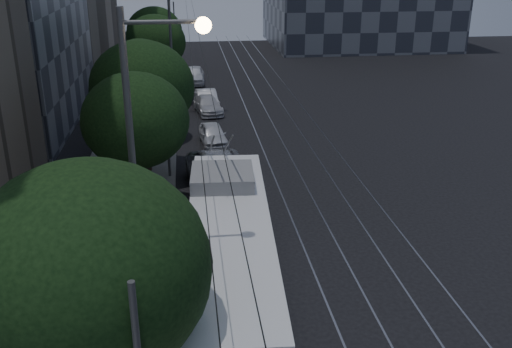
{
  "coord_description": "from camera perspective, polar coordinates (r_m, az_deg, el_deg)",
  "views": [
    {
      "loc": [
        -4.19,
        -18.72,
        11.33
      ],
      "look_at": [
        -1.39,
        4.05,
        2.37
      ],
      "focal_mm": 40.0,
      "sensor_mm": 36.0,
      "label": 1
    }
  ],
  "objects": [
    {
      "name": "streetlamp_near",
      "position": [
        16.27,
        -10.86,
        1.98
      ],
      "size": [
        2.43,
        0.44,
        10.04
      ],
      "color": "#555557",
      "rests_on": "ground"
    },
    {
      "name": "car_white_c",
      "position": [
        44.54,
        -4.94,
        7.44
      ],
      "size": [
        1.81,
        4.33,
        1.39
      ],
      "primitive_type": "imported",
      "rotation": [
        0.0,
        0.0,
        0.08
      ],
      "color": "silver",
      "rests_on": "ground"
    },
    {
      "name": "overhead_wires",
      "position": [
        39.52,
        -8.13,
        9.65
      ],
      "size": [
        2.23,
        90.0,
        6.0
      ],
      "color": "black",
      "rests_on": "ground"
    },
    {
      "name": "pickup_silver",
      "position": [
        28.73,
        -3.6,
        -0.04
      ],
      "size": [
        3.57,
        6.6,
        1.76
      ],
      "primitive_type": "imported",
      "rotation": [
        0.0,
        0.0,
        0.11
      ],
      "color": "#B2B4BA",
      "rests_on": "ground"
    },
    {
      "name": "tram_rails",
      "position": [
        40.89,
        2.69,
        5.24
      ],
      "size": [
        4.52,
        90.0,
        0.02
      ],
      "color": "gray",
      "rests_on": "ground"
    },
    {
      "name": "sidewalk",
      "position": [
        40.46,
        -11.47,
        4.75
      ],
      "size": [
        5.0,
        90.0,
        0.15
      ],
      "primitive_type": "cube",
      "color": "slate",
      "rests_on": "ground"
    },
    {
      "name": "tree_4",
      "position": [
        46.39,
        -10.05,
        12.82
      ],
      "size": [
        4.77,
        4.77,
        6.88
      ],
      "color": "black",
      "rests_on": "ground"
    },
    {
      "name": "car_white_b",
      "position": [
        43.26,
        -4.86,
        6.93
      ],
      "size": [
        2.4,
        4.51,
        1.24
      ],
      "primitive_type": "imported",
      "rotation": [
        0.0,
        0.0,
        0.16
      ],
      "color": "silver",
      "rests_on": "ground"
    },
    {
      "name": "tree_0",
      "position": [
        13.21,
        -16.34,
        -9.19
      ],
      "size": [
        5.45,
        5.45,
        7.28
      ],
      "color": "black",
      "rests_on": "ground"
    },
    {
      "name": "trolleybus",
      "position": [
        19.09,
        -2.67,
        -8.7
      ],
      "size": [
        3.48,
        13.04,
        5.63
      ],
      "rotation": [
        0.0,
        0.0,
        -0.06
      ],
      "color": "silver",
      "rests_on": "ground"
    },
    {
      "name": "tree_3",
      "position": [
        36.79,
        -11.45,
        10.01
      ],
      "size": [
        4.44,
        4.44,
        6.38
      ],
      "color": "black",
      "rests_on": "ground"
    },
    {
      "name": "tree_2",
      "position": [
        30.57,
        -11.31,
        8.46
      ],
      "size": [
        5.45,
        5.45,
        7.19
      ],
      "color": "black",
      "rests_on": "ground"
    },
    {
      "name": "car_white_d",
      "position": [
        53.32,
        -6.2,
        9.81
      ],
      "size": [
        2.01,
        4.66,
        1.57
      ],
      "primitive_type": "imported",
      "rotation": [
        0.0,
        0.0,
        -0.03
      ],
      "color": "white",
      "rests_on": "ground"
    },
    {
      "name": "ground",
      "position": [
        22.28,
        4.88,
        -9.32
      ],
      "size": [
        120.0,
        120.0,
        0.0
      ],
      "primitive_type": "plane",
      "color": "black",
      "rests_on": "ground"
    },
    {
      "name": "tree_5",
      "position": [
        56.39,
        -10.11,
        13.8
      ],
      "size": [
        5.24,
        5.24,
        6.6
      ],
      "color": "black",
      "rests_on": "ground"
    },
    {
      "name": "tree_1",
      "position": [
        25.73,
        -11.96,
        5.23
      ],
      "size": [
        4.75,
        4.75,
        6.54
      ],
      "color": "black",
      "rests_on": "ground"
    },
    {
      "name": "streetlamp_far",
      "position": [
        42.65,
        -8.0,
        13.98
      ],
      "size": [
        2.42,
        0.44,
        9.98
      ],
      "color": "#555557",
      "rests_on": "ground"
    },
    {
      "name": "car_white_a",
      "position": [
        35.87,
        -4.33,
        3.95
      ],
      "size": [
        1.9,
        3.95,
        1.3
      ],
      "primitive_type": "imported",
      "rotation": [
        0.0,
        0.0,
        0.1
      ],
      "color": "silver",
      "rests_on": "ground"
    }
  ]
}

